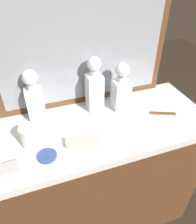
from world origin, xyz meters
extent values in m
plane|color=#2D2319|center=(0.00, 0.00, 0.00)|extent=(6.00, 6.00, 0.00)
cube|color=brown|center=(0.00, 0.00, 0.41)|extent=(1.13, 0.48, 0.81)
cube|color=white|center=(0.00, 0.00, 0.83)|extent=(1.17, 0.49, 0.04)
cube|color=brown|center=(0.00, 0.23, 1.21)|extent=(0.93, 0.03, 0.70)
cube|color=gray|center=(0.00, 0.22, 1.21)|extent=(0.85, 0.01, 0.62)
cube|color=white|center=(-0.28, 0.16, 0.94)|extent=(0.08, 0.08, 0.17)
cube|color=#8C4C14|center=(-0.28, 0.16, 0.90)|extent=(0.07, 0.07, 0.10)
cylinder|color=white|center=(-0.28, 0.16, 1.04)|extent=(0.05, 0.05, 0.03)
sphere|color=white|center=(-0.28, 0.16, 1.09)|extent=(0.08, 0.08, 0.08)
cube|color=white|center=(0.03, 0.14, 0.96)|extent=(0.08, 0.08, 0.20)
cube|color=#8C4C14|center=(0.03, 0.14, 0.92)|extent=(0.07, 0.07, 0.12)
cylinder|color=white|center=(0.03, 0.14, 1.07)|extent=(0.04, 0.04, 0.03)
sphere|color=white|center=(0.03, 0.14, 1.12)|extent=(0.07, 0.07, 0.07)
cube|color=white|center=(0.17, 0.10, 0.94)|extent=(0.08, 0.08, 0.16)
cube|color=#8C4C14|center=(0.17, 0.10, 0.91)|extent=(0.07, 0.07, 0.11)
cylinder|color=white|center=(0.17, 0.10, 1.03)|extent=(0.05, 0.05, 0.03)
sphere|color=white|center=(0.17, 0.10, 1.08)|extent=(0.08, 0.08, 0.08)
cylinder|color=white|center=(-0.33, -0.02, 0.90)|extent=(0.09, 0.09, 0.10)
cylinder|color=silver|center=(-0.33, -0.02, 0.86)|extent=(0.08, 0.08, 0.01)
cube|color=#B7A88C|center=(-0.11, -0.10, 0.86)|extent=(0.15, 0.07, 0.01)
cube|color=#B7B5AD|center=(-0.11, -0.10, 0.87)|extent=(0.17, 0.08, 0.01)
cylinder|color=#33478C|center=(-0.28, -0.13, 0.86)|extent=(0.08, 0.08, 0.01)
cube|color=brown|center=(0.36, -0.03, 0.86)|extent=(0.13, 0.07, 0.01)
camera|label=1|loc=(-0.28, -0.79, 1.57)|focal=34.92mm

